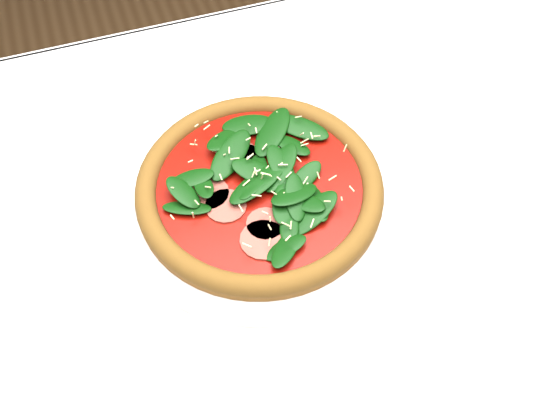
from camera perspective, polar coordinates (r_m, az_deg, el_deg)
name	(u,v)px	position (r m, az deg, el deg)	size (l,w,h in m)	color
ground	(280,398)	(1.44, 0.78, -17.77)	(6.00, 6.00, 0.00)	brown
dining_table	(285,244)	(0.85, 1.26, -3.75)	(1.21, 0.81, 0.75)	silver
plate	(260,195)	(0.77, -1.16, 0.90)	(0.36, 0.36, 0.02)	white
pizza	(259,185)	(0.75, -1.19, 1.84)	(0.41, 0.41, 0.04)	olive
saucer_near	(534,227)	(0.81, 23.47, -2.01)	(0.14, 0.14, 0.01)	white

